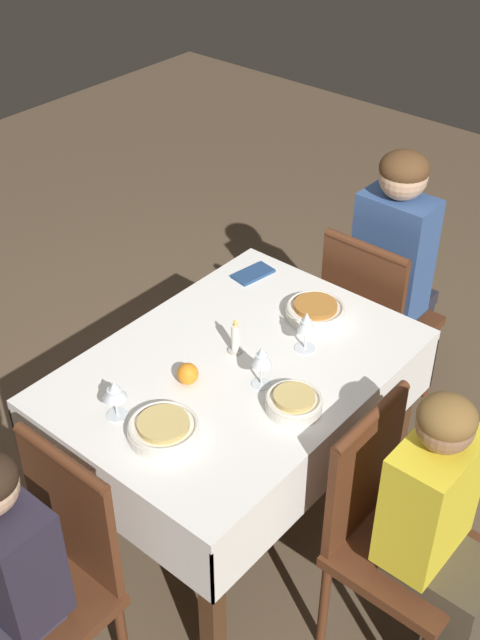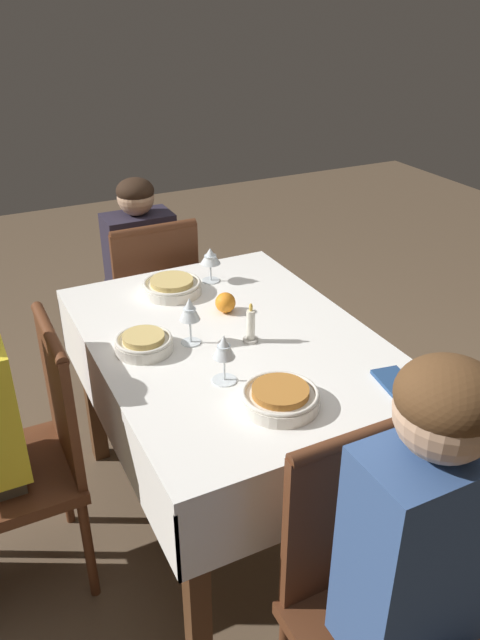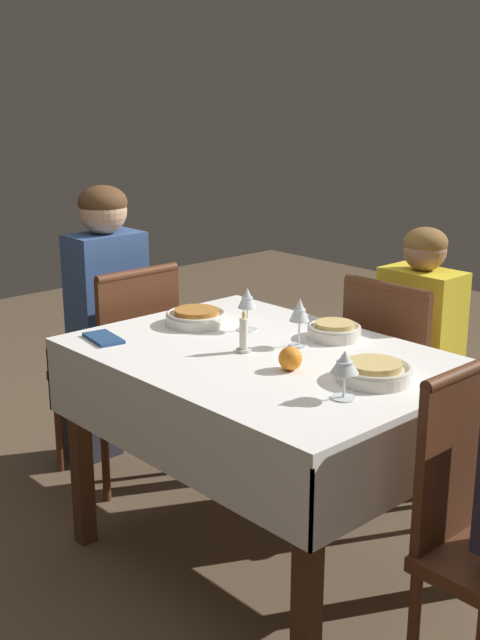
# 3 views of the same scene
# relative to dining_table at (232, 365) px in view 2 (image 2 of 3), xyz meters

# --- Properties ---
(ground_plane) EXTENTS (8.00, 8.00, 0.00)m
(ground_plane) POSITION_rel_dining_table_xyz_m (0.00, 0.00, -0.66)
(ground_plane) COLOR brown
(dining_table) EXTENTS (1.22, 0.87, 0.77)m
(dining_table) POSITION_rel_dining_table_xyz_m (0.00, 0.00, 0.00)
(dining_table) COLOR white
(dining_table) RESTS_ON ground_plane
(chair_west) EXTENTS (0.41, 0.41, 0.92)m
(chair_west) POSITION_rel_dining_table_xyz_m (-0.85, 0.03, -0.16)
(chair_west) COLOR #562D19
(chair_west) RESTS_ON ground_plane
(chair_east) EXTENTS (0.41, 0.41, 0.92)m
(chair_east) POSITION_rel_dining_table_xyz_m (0.85, -0.00, -0.16)
(chair_east) COLOR #562D19
(chair_east) RESTS_ON ground_plane
(chair_north) EXTENTS (0.41, 0.41, 0.92)m
(chair_north) POSITION_rel_dining_table_xyz_m (0.05, 0.67, -0.16)
(chair_north) COLOR #562D19
(chair_north) RESTS_ON ground_plane
(person_adult_denim) EXTENTS (0.34, 0.30, 1.22)m
(person_adult_denim) POSITION_rel_dining_table_xyz_m (-1.00, 0.03, 0.03)
(person_adult_denim) COLOR #282833
(person_adult_denim) RESTS_ON ground_plane
(person_child_dark) EXTENTS (0.33, 0.30, 1.06)m
(person_child_dark) POSITION_rel_dining_table_xyz_m (1.01, -0.00, -0.08)
(person_child_dark) COLOR #383342
(person_child_dark) RESTS_ON ground_plane
(bowl_west) EXTENTS (0.22, 0.22, 0.06)m
(bowl_west) POSITION_rel_dining_table_xyz_m (-0.39, 0.04, 0.13)
(bowl_west) COLOR silver
(bowl_west) RESTS_ON dining_table
(wine_glass_west) EXTENTS (0.07, 0.07, 0.15)m
(wine_glass_west) POSITION_rel_dining_table_xyz_m (-0.22, 0.13, 0.21)
(wine_glass_west) COLOR white
(wine_glass_west) RESTS_ON dining_table
(bowl_east) EXTENTS (0.22, 0.22, 0.06)m
(bowl_east) POSITION_rel_dining_table_xyz_m (0.40, 0.05, 0.13)
(bowl_east) COLOR silver
(bowl_east) RESTS_ON dining_table
(wine_glass_east) EXTENTS (0.08, 0.08, 0.14)m
(wine_glass_east) POSITION_rel_dining_table_xyz_m (0.43, -0.12, 0.21)
(wine_glass_east) COLOR white
(wine_glass_east) RESTS_ON dining_table
(bowl_north) EXTENTS (0.18, 0.18, 0.06)m
(bowl_north) POSITION_rel_dining_table_xyz_m (0.05, 0.28, 0.13)
(bowl_north) COLOR silver
(bowl_north) RESTS_ON dining_table
(wine_glass_north) EXTENTS (0.07, 0.07, 0.16)m
(wine_glass_north) POSITION_rel_dining_table_xyz_m (0.03, 0.13, 0.22)
(wine_glass_north) COLOR white
(wine_glass_north) RESTS_ON dining_table
(candle_centerpiece) EXTENTS (0.05, 0.05, 0.14)m
(candle_centerpiece) POSITION_rel_dining_table_xyz_m (-0.05, -0.04, 0.16)
(candle_centerpiece) COLOR beige
(candle_centerpiece) RESTS_ON dining_table
(orange_fruit) EXTENTS (0.07, 0.07, 0.07)m
(orange_fruit) POSITION_rel_dining_table_xyz_m (0.17, -0.06, 0.14)
(orange_fruit) COLOR orange
(orange_fruit) RESTS_ON dining_table
(napkin_red_folded) EXTENTS (0.17, 0.11, 0.01)m
(napkin_red_folded) POSITION_rel_dining_table_xyz_m (-0.46, -0.30, 0.11)
(napkin_red_folded) COLOR navy
(napkin_red_folded) RESTS_ON dining_table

